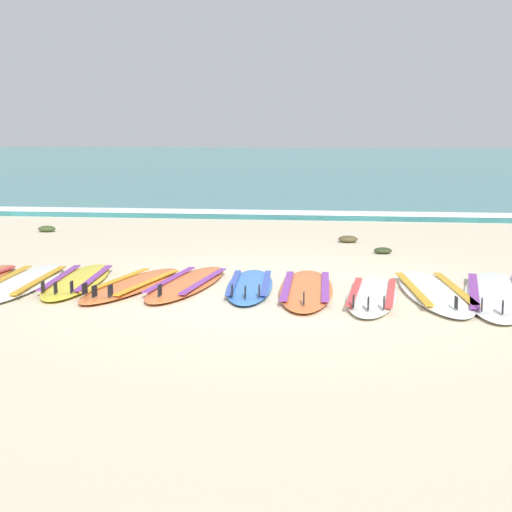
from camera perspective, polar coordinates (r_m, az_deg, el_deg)
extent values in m
plane|color=beige|center=(8.10, 1.83, -2.69)|extent=(80.00, 80.00, 0.00)
cube|color=teal|center=(44.57, 6.41, 7.00)|extent=(80.00, 60.00, 0.10)
cube|color=white|center=(15.03, 4.42, 2.98)|extent=(80.00, 0.79, 0.11)
ellipsoid|color=white|center=(8.81, -16.75, -1.88)|extent=(0.73, 2.34, 0.07)
cube|color=gold|center=(8.87, -18.02, -1.59)|extent=(0.19, 1.61, 0.01)
cube|color=gold|center=(8.73, -15.49, -1.64)|extent=(0.19, 1.61, 0.01)
ellipsoid|color=yellow|center=(8.76, -12.92, -1.78)|extent=(0.73, 2.16, 0.07)
cube|color=purple|center=(8.81, -14.12, -1.50)|extent=(0.21, 1.48, 0.01)
cube|color=purple|center=(8.71, -11.71, -1.53)|extent=(0.21, 1.48, 0.01)
cube|color=black|center=(7.97, -14.44, -2.25)|extent=(0.02, 0.09, 0.11)
cube|color=black|center=(8.06, -15.31, -2.15)|extent=(0.02, 0.09, 0.11)
cube|color=black|center=(7.98, -13.32, -2.19)|extent=(0.02, 0.09, 0.11)
ellipsoid|color=orange|center=(8.43, -9.01, -2.08)|extent=(0.89, 2.12, 0.07)
cube|color=gold|center=(8.51, -10.13, -1.73)|extent=(0.34, 1.43, 0.01)
cube|color=gold|center=(8.34, -7.88, -1.89)|extent=(0.34, 1.43, 0.01)
cube|color=black|center=(7.72, -11.73, -2.51)|extent=(0.03, 0.09, 0.11)
cube|color=black|center=(7.84, -12.41, -2.35)|extent=(0.03, 0.09, 0.11)
cube|color=black|center=(7.71, -10.59, -2.50)|extent=(0.03, 0.09, 0.11)
ellipsoid|color=orange|center=(8.43, -5.04, -2.00)|extent=(0.76, 2.16, 0.07)
cube|color=purple|center=(8.49, -6.26, -1.67)|extent=(0.24, 1.48, 0.01)
cube|color=purple|center=(8.37, -3.81, -1.79)|extent=(0.24, 1.48, 0.01)
cube|color=black|center=(7.65, -7.04, -2.49)|extent=(0.02, 0.09, 0.11)
ellipsoid|color=#3875CC|center=(8.26, -0.46, -2.20)|extent=(0.63, 1.94, 0.07)
cube|color=#334CB2|center=(8.27, -1.65, -1.91)|extent=(0.17, 1.34, 0.01)
cube|color=#334CB2|center=(8.25, 0.73, -1.93)|extent=(0.17, 1.34, 0.01)
cube|color=black|center=(7.51, -0.79, -2.64)|extent=(0.02, 0.09, 0.11)
cube|color=black|center=(7.58, -1.76, -2.54)|extent=(0.02, 0.09, 0.11)
cube|color=black|center=(7.57, 0.23, -2.56)|extent=(0.02, 0.09, 0.11)
ellipsoid|color=orange|center=(8.11, 3.68, -2.44)|extent=(0.64, 2.22, 0.07)
cube|color=purple|center=(8.11, 2.28, -2.13)|extent=(0.14, 1.54, 0.01)
cube|color=purple|center=(8.10, 5.08, -2.17)|extent=(0.14, 1.54, 0.01)
cube|color=black|center=(7.25, 3.52, -3.09)|extent=(0.02, 0.09, 0.11)
ellipsoid|color=silver|center=(7.87, 8.50, -2.88)|extent=(0.63, 2.02, 0.07)
cube|color=#D13838|center=(7.87, 7.20, -2.54)|extent=(0.16, 1.40, 0.01)
cube|color=#D13838|center=(7.85, 9.82, -2.63)|extent=(0.16, 1.40, 0.01)
cube|color=black|center=(7.09, 8.20, -3.45)|extent=(0.02, 0.09, 0.11)
cube|color=black|center=(7.15, 7.13, -3.31)|extent=(0.02, 0.09, 0.11)
cube|color=black|center=(7.14, 9.33, -3.38)|extent=(0.02, 0.09, 0.11)
ellipsoid|color=white|center=(8.17, 12.85, -2.55)|extent=(0.87, 2.43, 0.07)
cube|color=gold|center=(8.12, 11.39, -2.28)|extent=(0.28, 1.66, 0.01)
cube|color=gold|center=(8.21, 14.32, -2.26)|extent=(0.28, 1.66, 0.01)
cube|color=black|center=(7.27, 14.42, -3.33)|extent=(0.02, 0.09, 0.11)
ellipsoid|color=white|center=(8.19, 17.20, -2.71)|extent=(0.95, 2.60, 0.07)
cube|color=purple|center=(8.17, 15.62, -2.37)|extent=(0.31, 1.78, 0.01)
cube|color=black|center=(7.20, 17.58, -3.58)|extent=(0.02, 0.09, 0.11)
cube|color=black|center=(7.26, 16.18, -3.43)|extent=(0.02, 0.09, 0.11)
ellipsoid|color=#384723|center=(13.41, -15.03, 1.93)|extent=(0.29, 0.23, 0.10)
ellipsoid|color=#4C4228|center=(11.80, 6.74, 1.24)|extent=(0.29, 0.23, 0.10)
ellipsoid|color=#2D381E|center=(10.78, 9.25, 0.39)|extent=(0.25, 0.20, 0.09)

